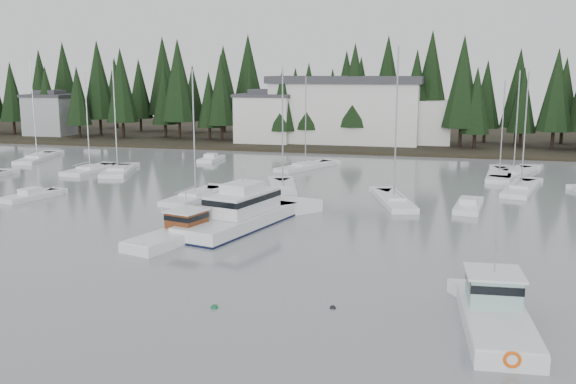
% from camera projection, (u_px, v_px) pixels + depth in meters
% --- Properties ---
extents(ground, '(260.00, 260.00, 0.00)m').
position_uv_depth(ground, '(154.00, 356.00, 27.99)').
color(ground, gray).
rests_on(ground, ground).
extents(far_shore_land, '(240.00, 54.00, 1.00)m').
position_uv_depth(far_shore_land, '(384.00, 137.00, 120.34)').
color(far_shore_land, black).
rests_on(far_shore_land, ground).
extents(conifer_treeline, '(200.00, 22.00, 20.00)m').
position_uv_depth(conifer_treeline, '(378.00, 143.00, 109.86)').
color(conifer_treeline, black).
rests_on(conifer_treeline, ground).
extents(house_west, '(9.54, 7.42, 8.75)m').
position_uv_depth(house_west, '(265.00, 117.00, 106.70)').
color(house_west, silver).
rests_on(house_west, ground).
extents(house_far_west, '(8.48, 7.42, 8.25)m').
position_uv_depth(house_far_west, '(51.00, 114.00, 118.86)').
color(house_far_west, '#999EA0').
rests_on(house_far_west, ground).
extents(harbor_inn, '(29.50, 11.50, 10.90)m').
position_uv_depth(harbor_inn, '(358.00, 111.00, 106.02)').
color(harbor_inn, silver).
rests_on(harbor_inn, ground).
extents(lobster_boat_brown, '(5.53, 8.61, 4.04)m').
position_uv_depth(lobster_boat_brown, '(175.00, 235.00, 46.94)').
color(lobster_boat_brown, white).
rests_on(lobster_boat_brown, ground).
extents(cabin_cruiser_center, '(6.97, 13.24, 5.44)m').
position_uv_depth(cabin_cruiser_center, '(240.00, 217.00, 51.00)').
color(cabin_cruiser_center, white).
rests_on(cabin_cruiser_center, ground).
extents(lobster_boat_teal, '(3.65, 8.76, 4.76)m').
position_uv_depth(lobster_boat_teal, '(496.00, 318.00, 30.87)').
color(lobster_boat_teal, white).
rests_on(lobster_boat_teal, ground).
extents(sailboat_0, '(6.34, 10.21, 12.09)m').
position_uv_depth(sailboat_0, '(305.00, 168.00, 81.82)').
color(sailboat_0, white).
rests_on(sailboat_0, ground).
extents(sailboat_1, '(3.81, 9.61, 12.97)m').
position_uv_depth(sailboat_1, '(196.00, 198.00, 62.40)').
color(sailboat_1, white).
rests_on(sailboat_1, ground).
extents(sailboat_4, '(5.25, 10.20, 14.99)m').
position_uv_depth(sailboat_4, '(394.00, 202.00, 60.42)').
color(sailboat_4, white).
rests_on(sailboat_4, ground).
extents(sailboat_5, '(4.96, 10.76, 12.74)m').
position_uv_depth(sailboat_5, '(521.00, 190.00, 66.60)').
color(sailboat_5, white).
rests_on(sailboat_5, ground).
extents(sailboat_8, '(5.29, 10.19, 13.22)m').
position_uv_depth(sailboat_8, '(283.00, 190.00, 66.68)').
color(sailboat_8, white).
rests_on(sailboat_8, ground).
extents(sailboat_9, '(5.49, 9.17, 14.05)m').
position_uv_depth(sailboat_9, '(118.00, 172.00, 78.15)').
color(sailboat_9, white).
rests_on(sailboat_9, ground).
extents(sailboat_10, '(5.46, 11.31, 14.92)m').
position_uv_depth(sailboat_10, '(37.00, 159.00, 89.78)').
color(sailboat_10, white).
rests_on(sailboat_10, ground).
extents(sailboat_11, '(6.41, 11.11, 12.86)m').
position_uv_depth(sailboat_11, '(513.00, 175.00, 76.44)').
color(sailboat_11, white).
rests_on(sailboat_11, ground).
extents(sailboat_12, '(3.37, 8.55, 12.99)m').
position_uv_depth(sailboat_12, '(90.00, 171.00, 79.09)').
color(sailboat_12, white).
rests_on(sailboat_12, ground).
extents(sailboat_13, '(3.76, 11.05, 11.74)m').
position_uv_depth(sailboat_13, '(499.00, 176.00, 75.20)').
color(sailboat_13, white).
rests_on(sailboat_13, ground).
extents(runabout_0, '(3.63, 6.44, 1.42)m').
position_uv_depth(runabout_0, '(31.00, 197.00, 62.47)').
color(runabout_0, white).
rests_on(runabout_0, ground).
extents(runabout_1, '(2.91, 6.63, 1.42)m').
position_uv_depth(runabout_1, '(469.00, 207.00, 57.80)').
color(runabout_1, white).
rests_on(runabout_1, ground).
extents(runabout_3, '(2.26, 5.36, 1.42)m').
position_uv_depth(runabout_3, '(211.00, 160.00, 88.53)').
color(runabout_3, white).
rests_on(runabout_3, ground).
extents(mooring_buoy_green, '(0.40, 0.40, 0.40)m').
position_uv_depth(mooring_buoy_green, '(214.00, 308.00, 33.67)').
color(mooring_buoy_green, '#145933').
rests_on(mooring_buoy_green, ground).
extents(mooring_buoy_dark, '(0.33, 0.33, 0.33)m').
position_uv_depth(mooring_buoy_dark, '(333.00, 308.00, 33.63)').
color(mooring_buoy_dark, black).
rests_on(mooring_buoy_dark, ground).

